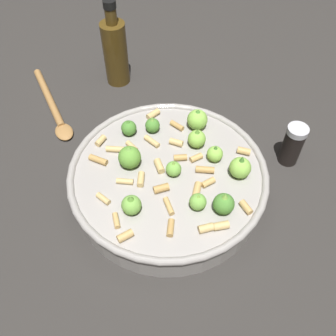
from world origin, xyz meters
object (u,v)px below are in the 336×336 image
Objects in this scene: cooking_pan at (169,178)px; olive_oil_bottle at (115,51)px; wooden_spoon at (53,107)px; pepper_shaker at (293,145)px.

cooking_pan is 1.77× the size of olive_oil_bottle.
wooden_spoon is at bearing -14.26° from cooking_pan.
cooking_pan is 0.35m from olive_oil_bottle.
olive_oil_bottle is at bearing -43.24° from cooking_pan.
pepper_shaker is at bearing 171.26° from olive_oil_bottle.
cooking_pan is at bearing 165.74° from wooden_spoon.
wooden_spoon is (0.50, 0.09, -0.04)m from pepper_shaker.
pepper_shaker is 0.45× the size of olive_oil_bottle.
pepper_shaker reaches higher than wooden_spoon.
cooking_pan reaches higher than wooden_spoon.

